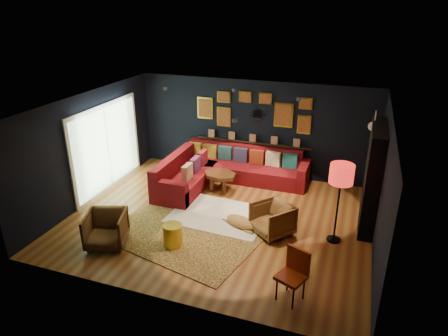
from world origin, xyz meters
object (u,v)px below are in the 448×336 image
(pouf, at_px, (187,182))
(sectional, at_px, (221,171))
(orange_chair, at_px, (294,271))
(floor_lamp, at_px, (341,177))
(armchair_right, at_px, (272,218))
(gold_stool, at_px, (173,236))
(dog, at_px, (241,220))
(armchair_left, at_px, (106,228))
(coffee_table, at_px, (220,176))

(pouf, bearing_deg, sectional, 43.19)
(pouf, distance_m, orange_chair, 4.59)
(orange_chair, relative_size, floor_lamp, 0.53)
(armchair_right, bearing_deg, floor_lamp, 46.79)
(pouf, distance_m, gold_stool, 2.60)
(sectional, distance_m, gold_stool, 3.12)
(pouf, height_order, orange_chair, orange_chair)
(orange_chair, bearing_deg, armchair_right, 135.97)
(floor_lamp, bearing_deg, dog, -175.54)
(gold_stool, bearing_deg, orange_chair, -15.22)
(armchair_left, bearing_deg, gold_stool, -2.31)
(sectional, height_order, gold_stool, sectional)
(coffee_table, distance_m, armchair_right, 2.33)
(orange_chair, bearing_deg, floor_lamp, 98.74)
(gold_stool, bearing_deg, armchair_left, -162.50)
(armchair_left, height_order, orange_chair, orange_chair)
(pouf, bearing_deg, armchair_left, -98.99)
(armchair_right, xyz_separation_m, orange_chair, (0.76, -1.79, 0.15))
(coffee_table, relative_size, orange_chair, 1.14)
(dog, bearing_deg, gold_stool, -114.21)
(orange_chair, bearing_deg, pouf, 159.19)
(floor_lamp, xyz_separation_m, dog, (-1.92, -0.15, -1.23))
(orange_chair, xyz_separation_m, dog, (-1.43, 1.80, -0.35))
(dog, bearing_deg, pouf, 163.77)
(armchair_right, bearing_deg, armchair_left, -113.80)
(coffee_table, bearing_deg, gold_stool, -90.55)
(armchair_right, xyz_separation_m, gold_stool, (-1.75, -1.11, -0.14))
(pouf, xyz_separation_m, dog, (1.88, -1.36, -0.01))
(gold_stool, height_order, orange_chair, orange_chair)
(sectional, relative_size, armchair_left, 4.39)
(sectional, relative_size, armchair_right, 4.55)
(armchair_left, height_order, armchair_right, armchair_left)
(sectional, bearing_deg, pouf, -136.81)
(sectional, height_order, pouf, sectional)
(coffee_table, height_order, orange_chair, orange_chair)
(armchair_left, xyz_separation_m, gold_stool, (1.25, 0.40, -0.15))
(armchair_right, distance_m, orange_chair, 1.95)
(sectional, relative_size, pouf, 6.80)
(armchair_right, bearing_deg, coffee_table, 177.31)
(armchair_left, bearing_deg, armchair_right, 6.76)
(pouf, relative_size, gold_stool, 1.05)
(pouf, height_order, armchair_right, armchair_right)
(coffee_table, relative_size, armchair_left, 1.31)
(sectional, bearing_deg, dog, -59.36)
(gold_stool, bearing_deg, armchair_right, 32.32)
(sectional, relative_size, dog, 3.34)
(armchair_right, xyz_separation_m, floor_lamp, (1.25, 0.16, 1.04))
(armchair_left, distance_m, orange_chair, 3.78)
(sectional, bearing_deg, floor_lamp, -30.83)
(armchair_left, distance_m, gold_stool, 1.32)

